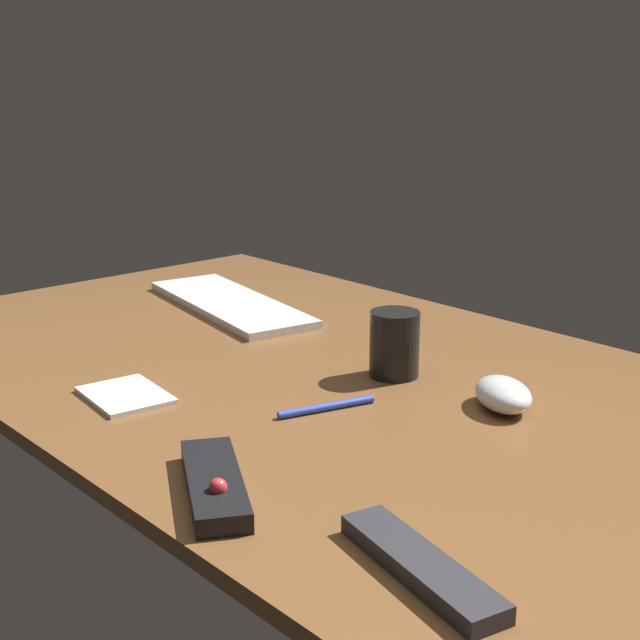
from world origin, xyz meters
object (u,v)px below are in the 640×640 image
Objects in this scene: keyboard at (230,304)px; tv_remote at (421,566)px; media_remote at (215,484)px; computer_mouse at (503,394)px; pen at (327,407)px; coffee_mug at (394,344)px; notepad at (126,395)px.

keyboard is 92.43cm from tv_remote.
keyboard is at bearing 171.70° from media_remote.
computer_mouse reaches higher than keyboard.
computer_mouse is 0.76× the size of pen.
coffee_mug reaches higher than notepad.
pen reaches higher than notepad.
computer_mouse reaches higher than media_remote.
media_remote is at bearing -142.98° from pen.
computer_mouse is 1.09× the size of coffee_mug.
tv_remote is at bearing -3.28° from notepad.
keyboard is 3.03× the size of pen.
keyboard is at bearing 174.11° from coffee_mug.
coffee_mug is 0.76× the size of notepad.
coffee_mug reaches higher than media_remote.
media_remote is 31.62cm from notepad.
keyboard is at bearing 126.10° from notepad.
coffee_mug is at bearing 137.15° from media_remote.
notepad is at bearing -103.61° from computer_mouse.
keyboard reaches higher than notepad.
tv_remote is (82.89, -40.91, 0.18)cm from keyboard.
computer_mouse is at bearing 43.45° from notepad.
keyboard is 73.71cm from media_remote.
computer_mouse is at bearing 129.92° from tv_remote.
media_remote is 1.53× the size of notepad.
coffee_mug is at bearing 148.59° from tv_remote.
coffee_mug is (-12.88, 40.52, 3.60)cm from media_remote.
tv_remote is 2.07× the size of coffee_mug.
notepad is (27.52, -37.73, -0.39)cm from keyboard.
coffee_mug is (45.35, -4.68, 4.00)cm from keyboard.
notepad is at bearing -170.72° from tv_remote.
keyboard is 2.15× the size of media_remote.
tv_remote is at bearing -29.71° from computer_mouse.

